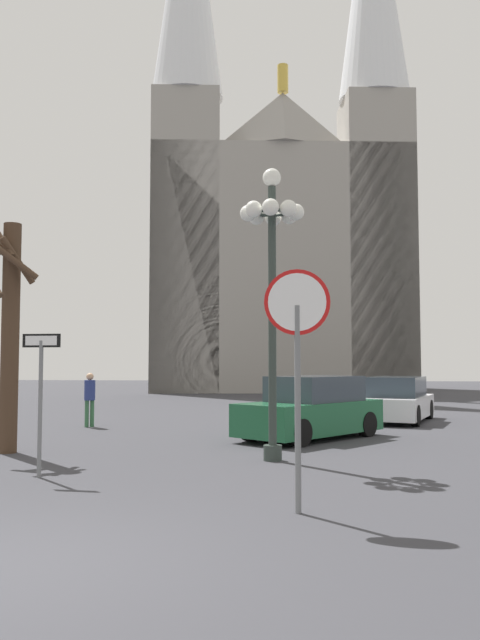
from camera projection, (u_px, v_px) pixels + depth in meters
The scene contains 8 objects.
cathedral at pixel (279, 217), 44.25m from camera, with size 17.99×12.95×37.76m.
stop_sign at pixel (297, 338), 8.34m from camera, with size 0.86×0.08×3.13m.
one_way_arrow_sign at pixel (41, 386), 10.84m from camera, with size 0.68×0.08×2.40m.
street_lamp at pixel (272, 255), 12.83m from camera, with size 1.29×1.29×5.80m.
bare_tree at pixel (9, 326), 13.78m from camera, with size 1.59×1.31×4.93m.
parked_car_near_green at pixel (312, 410), 16.19m from camera, with size 3.84×4.29×1.56m.
parked_car_far_white at pixel (397, 401), 20.78m from camera, with size 2.94×4.46×1.44m.
pedestrian_walking at pixel (90, 394), 19.10m from camera, with size 0.32×0.32×1.59m.
Camera 1 is at (2.91, -5.85, 1.92)m, focal length 36.23 mm.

